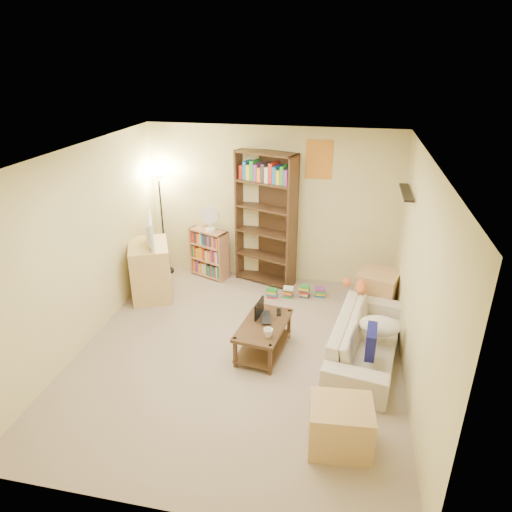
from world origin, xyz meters
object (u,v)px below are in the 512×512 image
(tabby_cat, at_px, (359,286))
(television, at_px, (146,231))
(mug, at_px, (268,333))
(side_table, at_px, (377,292))
(tall_bookshelf, at_px, (266,216))
(desk_fan, at_px, (210,218))
(coffee_table, at_px, (263,334))
(laptop, at_px, (269,318))
(tv_stand, at_px, (150,270))
(end_cabinet, at_px, (340,426))
(floor_lamp, at_px, (160,195))
(sofa, at_px, (366,339))
(short_bookshelf, at_px, (209,253))

(tabby_cat, relative_size, television, 0.62)
(mug, bearing_deg, side_table, 50.46)
(tall_bookshelf, xyz_separation_m, desk_fan, (-0.91, -0.04, -0.07))
(coffee_table, distance_m, laptop, 0.21)
(mug, xyz_separation_m, tall_bookshelf, (-0.45, 2.22, 0.67))
(coffee_table, bearing_deg, side_table, 50.75)
(tv_stand, height_order, end_cabinet, tv_stand)
(mug, relative_size, floor_lamp, 0.08)
(sofa, bearing_deg, laptop, 99.15)
(short_bookshelf, bearing_deg, tabby_cat, -1.89)
(tabby_cat, height_order, coffee_table, tabby_cat)
(floor_lamp, bearing_deg, tall_bookshelf, 0.00)
(coffee_table, relative_size, laptop, 2.67)
(tv_stand, relative_size, end_cabinet, 1.46)
(coffee_table, bearing_deg, end_cabinet, -45.79)
(laptop, relative_size, television, 0.53)
(sofa, distance_m, tall_bookshelf, 2.58)
(floor_lamp, distance_m, end_cabinet, 4.67)
(television, bearing_deg, tall_bookshelf, -87.81)
(coffee_table, xyz_separation_m, tall_bookshelf, (-0.34, 1.95, 0.87))
(desk_fan, bearing_deg, mug, -58.07)
(coffee_table, bearing_deg, mug, -60.66)
(tall_bookshelf, xyz_separation_m, end_cabinet, (1.34, -3.31, -0.89))
(tabby_cat, distance_m, side_table, 0.62)
(television, bearing_deg, short_bookshelf, -64.37)
(television, bearing_deg, tabby_cat, -119.09)
(sofa, bearing_deg, end_cabinet, 179.38)
(desk_fan, height_order, side_table, desk_fan)
(tv_stand, xyz_separation_m, side_table, (3.42, 0.21, -0.12))
(tabby_cat, relative_size, coffee_table, 0.44)
(short_bookshelf, bearing_deg, desk_fan, -20.86)
(sofa, relative_size, television, 2.79)
(tv_stand, height_order, television, television)
(tv_stand, bearing_deg, tabby_cat, -29.09)
(laptop, height_order, tall_bookshelf, tall_bookshelf)
(laptop, bearing_deg, mug, 174.14)
(mug, distance_m, tall_bookshelf, 2.36)
(sofa, distance_m, desk_fan, 3.18)
(tall_bookshelf, relative_size, desk_fan, 5.02)
(tabby_cat, xyz_separation_m, television, (-3.13, 0.25, 0.45))
(short_bookshelf, distance_m, end_cabinet, 4.03)
(short_bookshelf, bearing_deg, end_cabinet, -33.19)
(sofa, xyz_separation_m, side_table, (0.17, 1.20, 0.04))
(short_bookshelf, distance_m, side_table, 2.80)
(sofa, xyz_separation_m, television, (-3.25, 0.99, 0.80))
(coffee_table, distance_m, floor_lamp, 3.07)
(floor_lamp, xyz_separation_m, end_cabinet, (3.09, -3.31, -1.14))
(sofa, relative_size, laptop, 5.28)
(mug, height_order, side_table, side_table)
(tall_bookshelf, relative_size, short_bookshelf, 2.58)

